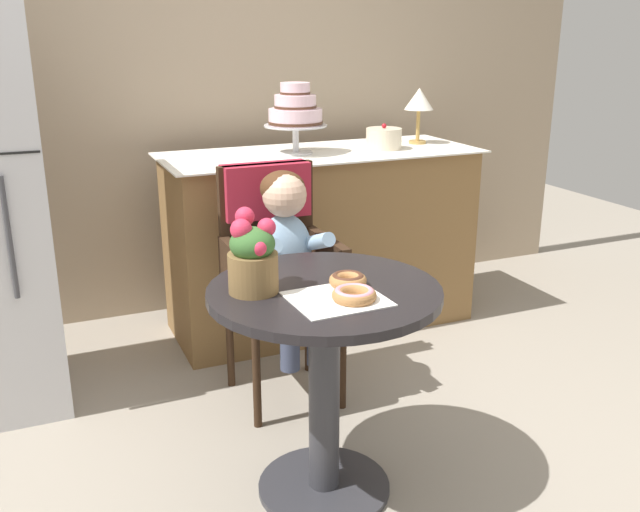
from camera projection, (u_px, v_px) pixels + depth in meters
ground_plane at (324, 488)px, 2.35m from camera, size 8.00×8.00×0.00m
back_wall at (179, 54)px, 3.56m from camera, size 4.80×0.10×2.70m
cafe_table at (324, 351)px, 2.20m from camera, size 0.72×0.72×0.72m
wicker_chair at (274, 244)px, 2.84m from camera, size 0.42×0.45×0.95m
seated_child at (288, 245)px, 2.69m from camera, size 0.27×0.32×0.73m
paper_napkin at (337, 299)px, 2.04m from camera, size 0.28×0.25×0.00m
donut_front at (348, 279)px, 2.14m from camera, size 0.12×0.12×0.04m
donut_mid at (354, 294)px, 2.02m from camera, size 0.13×0.13×0.04m
flower_vase at (253, 257)px, 2.07m from camera, size 0.15×0.16×0.25m
display_counter at (321, 239)px, 3.56m from camera, size 1.56×0.62×0.90m
tiered_cake_stand at (295, 112)px, 3.31m from camera, size 0.30×0.30×0.33m
round_layer_cake at (384, 139)px, 3.49m from camera, size 0.18×0.18×0.13m
table_lamp at (419, 101)px, 3.61m from camera, size 0.15×0.15×0.28m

